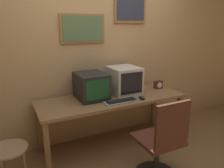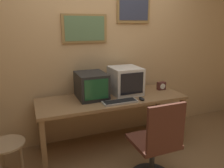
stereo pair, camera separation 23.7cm
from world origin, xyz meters
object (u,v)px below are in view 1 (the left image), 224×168
at_px(monitor_right, 124,80).
at_px(side_stool, 9,156).
at_px(monitor_left, 91,86).
at_px(office_chair, 161,146).
at_px(desk_clock, 158,85).
at_px(keyboard_main, 121,101).
at_px(mouse_near_keyboard, 142,98).

distance_m(monitor_right, side_stool, 1.63).
distance_m(monitor_left, office_chair, 1.12).
height_order(desk_clock, side_stool, desk_clock).
relative_size(monitor_left, monitor_right, 1.08).
bearing_deg(monitor_left, monitor_right, -0.26).
xyz_separation_m(keyboard_main, side_stool, (-1.29, -0.02, -0.36)).
bearing_deg(desk_clock, office_chair, -125.91).
relative_size(monitor_right, keyboard_main, 0.95).
xyz_separation_m(mouse_near_keyboard, office_chair, (-0.16, -0.61, -0.32)).
height_order(monitor_right, keyboard_main, monitor_right).
bearing_deg(keyboard_main, desk_clock, 19.69).
height_order(mouse_near_keyboard, office_chair, office_chair).
bearing_deg(side_stool, keyboard_main, 0.86).
distance_m(keyboard_main, desk_clock, 0.83).
xyz_separation_m(monitor_left, office_chair, (0.40, -0.94, -0.46)).
bearing_deg(monitor_right, side_stool, -167.53).
relative_size(monitor_left, office_chair, 0.48).
bearing_deg(monitor_right, mouse_near_keyboard, -76.97).
bearing_deg(office_chair, side_stool, 157.04).
bearing_deg(monitor_left, office_chair, -67.17).
xyz_separation_m(keyboard_main, office_chair, (0.13, -0.62, -0.31)).
bearing_deg(side_stool, monitor_right, 12.47).
bearing_deg(desk_clock, monitor_left, 178.03).
relative_size(desk_clock, office_chair, 0.13).
bearing_deg(mouse_near_keyboard, office_chair, -104.91).
height_order(keyboard_main, mouse_near_keyboard, mouse_near_keyboard).
xyz_separation_m(desk_clock, office_chair, (-0.65, -0.90, -0.36)).
bearing_deg(office_chair, desk_clock, 54.09).
height_order(office_chair, side_stool, office_chair).
relative_size(keyboard_main, side_stool, 0.98).
distance_m(monitor_right, keyboard_main, 0.42).
bearing_deg(office_chair, keyboard_main, 101.84).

